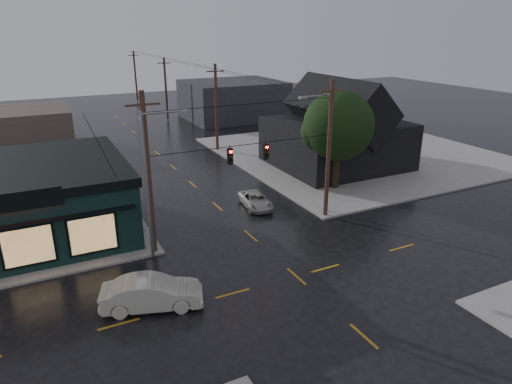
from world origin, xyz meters
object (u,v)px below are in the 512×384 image
utility_pole_nw (155,253)px  suv_silver (256,200)px  sedan_cream (152,293)px  corner_tree (339,126)px  utility_pole_ne (325,216)px

utility_pole_nw → suv_silver: 10.02m
sedan_cream → suv_silver: sedan_cream is taller
corner_tree → utility_pole_ne: 8.57m
corner_tree → suv_silver: (-8.21, -0.78, -5.03)m
corner_tree → sedan_cream: corner_tree is taller
corner_tree → sedan_cream: (-19.01, -10.65, -4.76)m
corner_tree → utility_pole_ne: corner_tree is taller
suv_silver → utility_pole_ne: bearing=-39.8°
utility_pole_nw → utility_pole_ne: bearing=0.0°
corner_tree → sedan_cream: 22.30m
sedan_cream → corner_tree: bearing=-43.2°
corner_tree → utility_pole_ne: (-4.36, -4.82, -5.59)m
utility_pole_nw → utility_pole_ne: same height
corner_tree → suv_silver: 9.66m
utility_pole_nw → suv_silver: utility_pole_nw is taller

